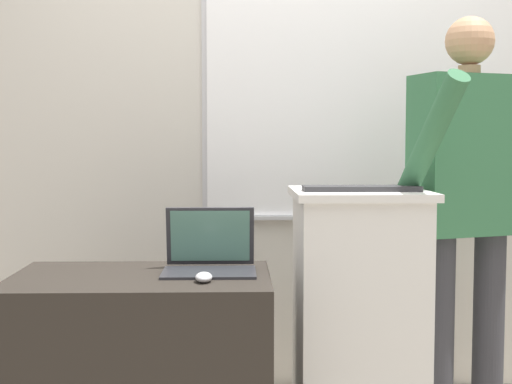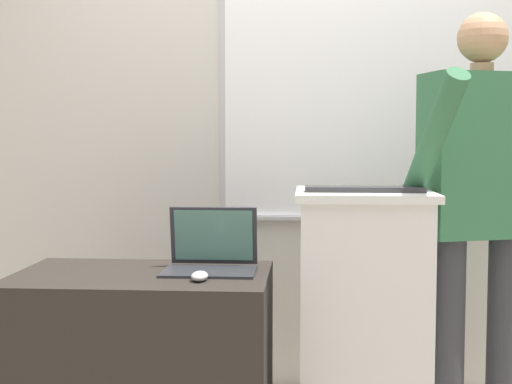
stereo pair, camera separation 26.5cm
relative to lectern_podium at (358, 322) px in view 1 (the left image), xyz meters
The scene contains 7 objects.
back_wall 1.31m from the lectern_podium, 109.39° to the left, with size 6.40×0.17×3.00m.
lectern_podium is the anchor object (origin of this frame).
side_desk 0.87m from the lectern_podium, 169.08° to the right, with size 0.96×0.61×0.75m.
person_presenter 0.69m from the lectern_podium, 14.39° to the left, with size 0.63×0.67×1.75m.
laptop 0.66m from the lectern_podium, behind, with size 0.35×0.28×0.24m.
wireless_keyboard 0.54m from the lectern_podium, 92.59° to the right, with size 0.45×0.13×0.02m.
computer_mouse_by_laptop 0.71m from the lectern_podium, 153.76° to the right, with size 0.06×0.10×0.03m.
Camera 1 is at (-0.17, -2.24, 1.25)m, focal length 50.00 mm.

